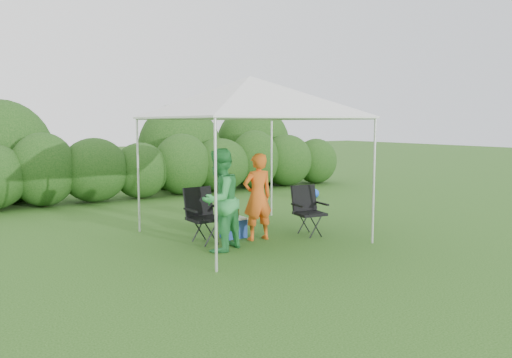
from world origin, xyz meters
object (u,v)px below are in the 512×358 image
canopy (250,98)px  cooler (233,228)px  man (258,197)px  woman (220,200)px  chair_left (202,211)px  chair_right (307,207)px

canopy → cooler: canopy is taller
man → woman: woman is taller
canopy → woman: (-0.90, -0.52, -1.65)m
man → cooler: size_ratio=3.56×
chair_left → man: (0.89, -0.36, 0.23)m
canopy → man: size_ratio=2.05×
man → woman: (-0.91, -0.29, 0.06)m
woman → chair_right: bearing=157.7°
canopy → woman: canopy is taller
chair_left → woman: bearing=-93.6°
chair_right → cooler: (-1.27, 0.50, -0.33)m
canopy → woman: bearing=-150.1°
chair_left → woman: (-0.02, -0.65, 0.29)m
chair_right → cooler: 1.40m
man → cooler: 0.73m
chair_right → man: (-0.99, 0.14, 0.25)m
chair_right → woman: bearing=-167.9°
canopy → man: (0.01, -0.23, -1.71)m
canopy → chair_right: bearing=-20.4°
chair_left → cooler: bearing=-1.9°
canopy → chair_left: bearing=171.3°
chair_right → cooler: size_ratio=2.10×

